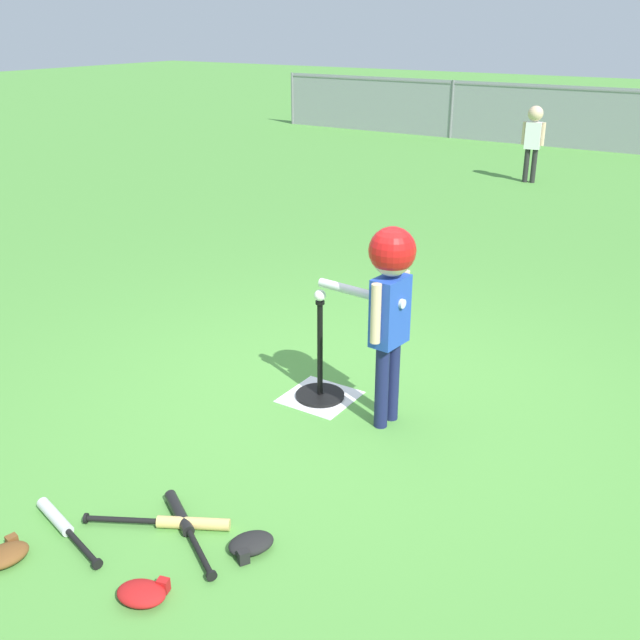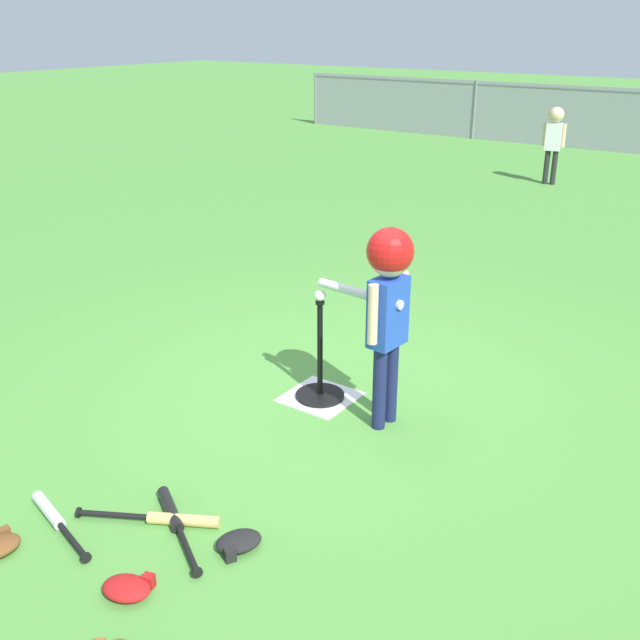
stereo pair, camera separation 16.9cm
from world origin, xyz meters
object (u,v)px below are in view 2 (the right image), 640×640
(baseball_on_tee, at_px, (320,295))
(glove_by_plate, at_px, (128,588))
(batting_tee, at_px, (320,383))
(spare_bat_silver, at_px, (54,516))
(batter_child, at_px, (388,288))
(spare_bat_wood, at_px, (169,519))
(spare_bat_black, at_px, (174,517))
(glove_near_bats, at_px, (238,542))
(fielder_deep_center, at_px, (554,135))

(baseball_on_tee, bearing_deg, glove_by_plate, -79.62)
(baseball_on_tee, distance_m, glove_by_plate, 2.09)
(batting_tee, distance_m, spare_bat_silver, 1.85)
(batter_child, relative_size, spare_bat_wood, 1.87)
(spare_bat_silver, bearing_deg, glove_by_plate, -10.30)
(spare_bat_silver, distance_m, spare_bat_black, 0.60)
(batter_child, bearing_deg, glove_near_bats, -88.37)
(baseball_on_tee, height_order, glove_by_plate, baseball_on_tee)
(glove_by_plate, bearing_deg, spare_bat_black, 112.47)
(baseball_on_tee, xyz_separation_m, fielder_deep_center, (-1.07, 7.47, 0.01))
(batter_child, relative_size, spare_bat_black, 2.05)
(baseball_on_tee, height_order, spare_bat_silver, baseball_on_tee)
(spare_bat_black, distance_m, glove_near_bats, 0.39)
(baseball_on_tee, xyz_separation_m, spare_bat_wood, (0.15, -1.50, -0.69))
(batting_tee, xyz_separation_m, fielder_deep_center, (-1.07, 7.47, 0.62))
(batting_tee, bearing_deg, glove_near_bats, -69.13)
(glove_by_plate, height_order, glove_near_bats, same)
(batting_tee, height_order, spare_bat_wood, batting_tee)
(fielder_deep_center, xyz_separation_m, glove_by_plate, (1.43, -9.41, -0.69))
(batter_child, relative_size, glove_near_bats, 4.58)
(fielder_deep_center, xyz_separation_m, spare_bat_black, (1.24, -8.94, -0.69))
(glove_near_bats, bearing_deg, spare_bat_black, -174.17)
(baseball_on_tee, relative_size, glove_by_plate, 0.29)
(fielder_deep_center, distance_m, glove_near_bats, 9.08)
(batting_tee, relative_size, glove_by_plate, 2.65)
(batter_child, xyz_separation_m, fielder_deep_center, (-1.58, 7.51, -0.16))
(batting_tee, height_order, spare_bat_black, batting_tee)
(baseball_on_tee, xyz_separation_m, glove_by_plate, (0.36, -1.94, -0.68))
(glove_by_plate, relative_size, glove_near_bats, 0.94)
(baseball_on_tee, xyz_separation_m, spare_bat_silver, (-0.33, -1.82, -0.69))
(batter_child, height_order, spare_bat_wood, batter_child)
(glove_by_plate, distance_m, glove_near_bats, 0.54)
(baseball_on_tee, relative_size, spare_bat_silver, 0.12)
(batter_child, bearing_deg, baseball_on_tee, 174.86)
(spare_bat_black, relative_size, glove_near_bats, 2.23)
(fielder_deep_center, distance_m, spare_bat_silver, 9.34)
(glove_by_plate, xyz_separation_m, glove_near_bats, (0.19, 0.50, 0.00))
(spare_bat_black, bearing_deg, spare_bat_silver, -145.56)
(fielder_deep_center, height_order, spare_bat_silver, fielder_deep_center)
(fielder_deep_center, relative_size, spare_bat_wood, 1.70)
(baseball_on_tee, relative_size, batter_child, 0.06)
(baseball_on_tee, relative_size, fielder_deep_center, 0.07)
(baseball_on_tee, bearing_deg, glove_near_bats, -69.13)
(batter_child, relative_size, fielder_deep_center, 1.10)
(spare_bat_wood, bearing_deg, batter_child, 76.11)
(batter_child, height_order, fielder_deep_center, batter_child)
(baseball_on_tee, distance_m, batter_child, 0.54)
(spare_bat_black, relative_size, glove_by_plate, 2.36)
(spare_bat_wood, relative_size, spare_bat_black, 1.10)
(fielder_deep_center, bearing_deg, spare_bat_black, -82.12)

